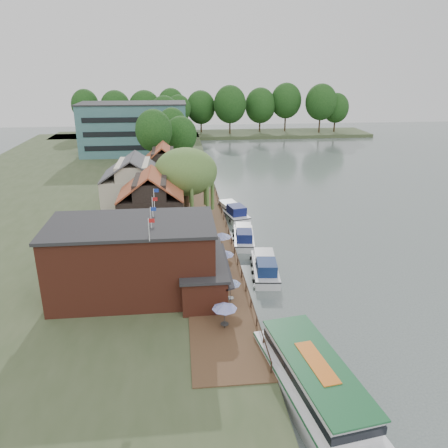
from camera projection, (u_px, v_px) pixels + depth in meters
name	position (u px, v px, depth m)	size (l,w,h in m)	color
ground	(293.00, 289.00, 45.32)	(260.00, 260.00, 0.00)	#4C5854
land_bank	(71.00, 197.00, 74.89)	(50.00, 140.00, 1.00)	#384728
quay_deck	(209.00, 245.00, 53.51)	(6.00, 50.00, 0.10)	#47301E
quay_rail	(231.00, 239.00, 54.08)	(0.20, 49.00, 1.00)	black
pub	(154.00, 258.00, 41.42)	(20.00, 11.00, 7.30)	maroon
hotel_block	(134.00, 128.00, 106.04)	(25.40, 12.40, 12.30)	#38666B
cottage_a	(152.00, 204.00, 55.11)	(8.60, 7.60, 8.50)	black
cottage_b	(135.00, 185.00, 64.15)	(9.60, 8.60, 8.50)	beige
cottage_c	(163.00, 170.00, 72.94)	(7.60, 7.60, 8.50)	black
willow	(186.00, 186.00, 59.88)	(8.60, 8.60, 10.43)	#476B2D
umbrella_0	(225.00, 315.00, 36.30)	(2.13, 2.13, 2.38)	#1C259C
umbrella_1	(230.00, 290.00, 40.33)	(1.96, 1.96, 2.38)	navy
umbrella_2	(216.00, 277.00, 42.92)	(2.22, 2.22, 2.38)	#1B2B97
umbrella_3	(224.00, 260.00, 46.47)	(2.20, 2.20, 2.38)	navy
umbrella_4	(215.00, 252.00, 48.41)	(2.06, 2.06, 2.38)	navy
umbrella_5	(222.00, 242.00, 51.20)	(2.30, 2.30, 2.38)	navy
cruiser_0	(265.00, 264.00, 48.20)	(3.03, 9.38, 2.25)	silver
cruiser_1	(244.00, 234.00, 56.81)	(2.89, 8.97, 2.14)	white
cruiser_2	(232.00, 210.00, 66.11)	(3.12, 9.64, 2.33)	white
tour_boat	(320.00, 390.00, 28.86)	(4.36, 15.51, 3.39)	silver
swan	(279.00, 375.00, 32.38)	(0.44, 0.44, 0.44)	white
bank_tree_0	(155.00, 146.00, 80.75)	(6.72, 6.72, 13.31)	#143811
bank_tree_1	(181.00, 145.00, 86.93)	(6.38, 6.38, 11.42)	#143811
bank_tree_2	(173.00, 136.00, 96.26)	(6.20, 6.20, 12.09)	#143811
bank_tree_3	(165.00, 121.00, 115.35)	(7.85, 7.85, 13.27)	#143811
bank_tree_4	(179.00, 119.00, 122.08)	(6.63, 6.63, 13.02)	#143811
bank_tree_5	(174.00, 119.00, 130.81)	(7.01, 7.01, 10.85)	#143811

